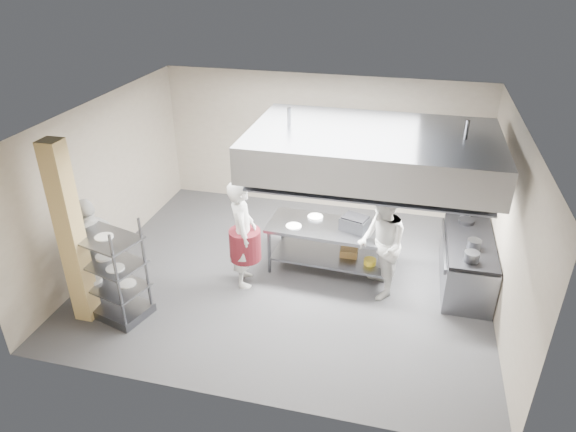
% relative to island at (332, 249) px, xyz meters
% --- Properties ---
extents(floor, '(7.00, 7.00, 0.00)m').
position_rel_island_xyz_m(floor, '(-0.71, -0.36, -0.46)').
color(floor, '#363639').
rests_on(floor, ground).
extents(ceiling, '(7.00, 7.00, 0.00)m').
position_rel_island_xyz_m(ceiling, '(-0.71, -0.36, 2.54)').
color(ceiling, silver).
rests_on(ceiling, wall_back).
extents(wall_back, '(7.00, 0.00, 7.00)m').
position_rel_island_xyz_m(wall_back, '(-0.71, 2.64, 1.04)').
color(wall_back, '#9F917E').
rests_on(wall_back, ground).
extents(wall_left, '(0.00, 6.00, 6.00)m').
position_rel_island_xyz_m(wall_left, '(-4.21, -0.36, 1.04)').
color(wall_left, '#9F917E').
rests_on(wall_left, ground).
extents(wall_right, '(0.00, 6.00, 6.00)m').
position_rel_island_xyz_m(wall_right, '(2.79, -0.36, 1.04)').
color(wall_right, '#9F917E').
rests_on(wall_right, ground).
extents(column, '(0.30, 0.30, 3.00)m').
position_rel_island_xyz_m(column, '(-3.61, -2.26, 1.04)').
color(column, '#DFBC72').
rests_on(column, floor).
extents(exhaust_hood, '(4.00, 2.50, 0.60)m').
position_rel_island_xyz_m(exhaust_hood, '(0.59, 0.04, 1.94)').
color(exhaust_hood, gray).
rests_on(exhaust_hood, ceiling).
extents(hood_strip_a, '(1.60, 0.12, 0.04)m').
position_rel_island_xyz_m(hood_strip_a, '(-0.31, 0.04, 1.62)').
color(hood_strip_a, white).
rests_on(hood_strip_a, exhaust_hood).
extents(hood_strip_b, '(1.60, 0.12, 0.04)m').
position_rel_island_xyz_m(hood_strip_b, '(1.49, 0.04, 1.62)').
color(hood_strip_b, white).
rests_on(hood_strip_b, exhaust_hood).
extents(wall_shelf, '(1.50, 0.28, 0.04)m').
position_rel_island_xyz_m(wall_shelf, '(1.09, 2.48, 1.04)').
color(wall_shelf, gray).
rests_on(wall_shelf, wall_back).
extents(island, '(2.35, 1.08, 0.91)m').
position_rel_island_xyz_m(island, '(0.00, 0.00, 0.00)').
color(island, gray).
rests_on(island, floor).
extents(island_worktop, '(2.35, 1.08, 0.06)m').
position_rel_island_xyz_m(island_worktop, '(0.00, 0.00, 0.42)').
color(island_worktop, gray).
rests_on(island_worktop, island).
extents(island_undershelf, '(2.16, 0.97, 0.04)m').
position_rel_island_xyz_m(island_undershelf, '(0.00, 0.00, -0.16)').
color(island_undershelf, slate).
rests_on(island_undershelf, island).
extents(pass_rack, '(1.29, 0.96, 1.73)m').
position_rel_island_xyz_m(pass_rack, '(-3.24, -2.05, 0.41)').
color(pass_rack, gray).
rests_on(pass_rack, floor).
extents(cooking_range, '(0.80, 2.00, 0.84)m').
position_rel_island_xyz_m(cooking_range, '(2.37, 0.14, -0.04)').
color(cooking_range, gray).
rests_on(cooking_range, floor).
extents(range_top, '(0.78, 1.96, 0.06)m').
position_rel_island_xyz_m(range_top, '(2.37, 0.14, 0.41)').
color(range_top, black).
rests_on(range_top, cooking_range).
extents(chef_head, '(0.67, 0.83, 1.96)m').
position_rel_island_xyz_m(chef_head, '(-1.44, -0.74, 0.52)').
color(chef_head, silver).
rests_on(chef_head, floor).
extents(chef_line, '(0.96, 1.10, 1.92)m').
position_rel_island_xyz_m(chef_line, '(0.89, -0.50, 0.51)').
color(chef_line, white).
rests_on(chef_line, floor).
extents(chef_plating, '(0.61, 1.12, 1.81)m').
position_rel_island_xyz_m(chef_plating, '(-3.71, -1.67, 0.45)').
color(chef_plating, white).
rests_on(chef_plating, floor).
extents(griddle, '(0.55, 0.49, 0.23)m').
position_rel_island_xyz_m(griddle, '(0.39, 0.01, 0.57)').
color(griddle, slate).
rests_on(griddle, island_worktop).
extents(wicker_basket, '(0.32, 0.23, 0.14)m').
position_rel_island_xyz_m(wicker_basket, '(0.31, 0.05, -0.07)').
color(wicker_basket, brown).
rests_on(wicker_basket, island_undershelf).
extents(stockpot, '(0.23, 0.23, 0.16)m').
position_rel_island_xyz_m(stockpot, '(2.38, -0.14, 0.52)').
color(stockpot, gray).
rests_on(stockpot, range_top).
extents(plate_stack, '(0.28, 0.28, 0.05)m').
position_rel_island_xyz_m(plate_stack, '(-3.24, -2.05, 0.10)').
color(plate_stack, white).
rests_on(plate_stack, pass_rack).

